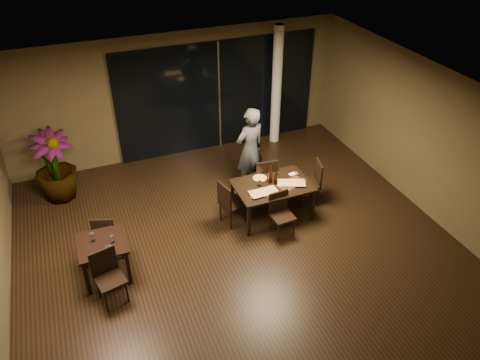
{
  "coord_description": "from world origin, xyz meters",
  "views": [
    {
      "loc": [
        -2.41,
        -6.04,
        6.0
      ],
      "look_at": [
        0.29,
        0.78,
        1.05
      ],
      "focal_mm": 35.0,
      "sensor_mm": 36.0,
      "label": 1
    }
  ],
  "objects_px": {
    "chair_main_right": "(312,180)",
    "side_table": "(102,248)",
    "main_table": "(273,188)",
    "chair_side_far": "(106,233)",
    "potted_plant": "(54,166)",
    "chair_side_near": "(108,273)",
    "bottle_a": "(270,176)",
    "chair_main_left": "(229,202)",
    "bottle_b": "(276,177)",
    "chair_main_near": "(280,211)",
    "chair_main_far": "(265,177)",
    "bottle_c": "(270,173)",
    "diner": "(250,150)"
  },
  "relations": [
    {
      "from": "side_table",
      "to": "chair_main_left",
      "type": "xyz_separation_m",
      "value": [
        2.5,
        0.57,
        -0.09
      ]
    },
    {
      "from": "side_table",
      "to": "diner",
      "type": "distance_m",
      "value": 3.72
    },
    {
      "from": "chair_main_left",
      "to": "bottle_b",
      "type": "bearing_deg",
      "value": -107.6
    },
    {
      "from": "potted_plant",
      "to": "main_table",
      "type": "bearing_deg",
      "value": -29.56
    },
    {
      "from": "chair_main_far",
      "to": "bottle_b",
      "type": "xyz_separation_m",
      "value": [
        -0.01,
        -0.55,
        0.34
      ]
    },
    {
      "from": "chair_main_left",
      "to": "bottle_c",
      "type": "distance_m",
      "value": 0.99
    },
    {
      "from": "side_table",
      "to": "chair_main_far",
      "type": "relative_size",
      "value": 0.79
    },
    {
      "from": "main_table",
      "to": "chair_side_far",
      "type": "height_order",
      "value": "chair_side_far"
    },
    {
      "from": "side_table",
      "to": "bottle_b",
      "type": "xyz_separation_m",
      "value": [
        3.47,
        0.51,
        0.28
      ]
    },
    {
      "from": "diner",
      "to": "bottle_b",
      "type": "height_order",
      "value": "diner"
    },
    {
      "from": "main_table",
      "to": "chair_main_far",
      "type": "xyz_separation_m",
      "value": [
        0.09,
        0.56,
        -0.11
      ]
    },
    {
      "from": "chair_main_near",
      "to": "chair_main_right",
      "type": "distance_m",
      "value": 1.25
    },
    {
      "from": "chair_main_far",
      "to": "diner",
      "type": "xyz_separation_m",
      "value": [
        -0.13,
        0.52,
        0.4
      ]
    },
    {
      "from": "chair_main_right",
      "to": "diner",
      "type": "bearing_deg",
      "value": -118.9
    },
    {
      "from": "chair_main_far",
      "to": "bottle_a",
      "type": "xyz_separation_m",
      "value": [
        -0.11,
        -0.48,
        0.35
      ]
    },
    {
      "from": "potted_plant",
      "to": "bottle_b",
      "type": "height_order",
      "value": "potted_plant"
    },
    {
      "from": "bottle_c",
      "to": "main_table",
      "type": "bearing_deg",
      "value": -94.67
    },
    {
      "from": "chair_side_far",
      "to": "bottle_a",
      "type": "height_order",
      "value": "bottle_a"
    },
    {
      "from": "chair_main_right",
      "to": "chair_side_near",
      "type": "bearing_deg",
      "value": -61.19
    },
    {
      "from": "side_table",
      "to": "chair_side_far",
      "type": "height_order",
      "value": "chair_side_far"
    },
    {
      "from": "bottle_b",
      "to": "diner",
      "type": "bearing_deg",
      "value": 96.23
    },
    {
      "from": "chair_main_far",
      "to": "chair_side_far",
      "type": "xyz_separation_m",
      "value": [
        -3.37,
        -0.5,
        -0.08
      ]
    },
    {
      "from": "bottle_a",
      "to": "bottle_b",
      "type": "distance_m",
      "value": 0.12
    },
    {
      "from": "diner",
      "to": "bottle_a",
      "type": "height_order",
      "value": "diner"
    },
    {
      "from": "main_table",
      "to": "potted_plant",
      "type": "distance_m",
      "value": 4.57
    },
    {
      "from": "main_table",
      "to": "bottle_c",
      "type": "relative_size",
      "value": 4.23
    },
    {
      "from": "chair_main_right",
      "to": "potted_plant",
      "type": "height_order",
      "value": "potted_plant"
    },
    {
      "from": "side_table",
      "to": "diner",
      "type": "relative_size",
      "value": 0.41
    },
    {
      "from": "chair_main_right",
      "to": "main_table",
      "type": "bearing_deg",
      "value": -68.84
    },
    {
      "from": "main_table",
      "to": "chair_main_far",
      "type": "relative_size",
      "value": 1.48
    },
    {
      "from": "diner",
      "to": "chair_side_far",
      "type": "bearing_deg",
      "value": 1.78
    },
    {
      "from": "main_table",
      "to": "diner",
      "type": "bearing_deg",
      "value": 92.27
    },
    {
      "from": "bottle_b",
      "to": "chair_side_far",
      "type": "bearing_deg",
      "value": 179.14
    },
    {
      "from": "chair_main_far",
      "to": "chair_side_near",
      "type": "distance_m",
      "value": 3.83
    },
    {
      "from": "chair_main_near",
      "to": "diner",
      "type": "xyz_separation_m",
      "value": [
        0.03,
        1.62,
        0.47
      ]
    },
    {
      "from": "chair_main_right",
      "to": "bottle_c",
      "type": "xyz_separation_m",
      "value": [
        -0.97,
        0.03,
        0.39
      ]
    },
    {
      "from": "chair_main_left",
      "to": "chair_main_near",
      "type": "bearing_deg",
      "value": -140.9
    },
    {
      "from": "main_table",
      "to": "chair_side_far",
      "type": "xyz_separation_m",
      "value": [
        -3.28,
        0.06,
        -0.19
      ]
    },
    {
      "from": "bottle_c",
      "to": "chair_side_far",
      "type": "bearing_deg",
      "value": -178.55
    },
    {
      "from": "side_table",
      "to": "chair_side_near",
      "type": "relative_size",
      "value": 0.85
    },
    {
      "from": "chair_side_near",
      "to": "bottle_c",
      "type": "distance_m",
      "value": 3.63
    },
    {
      "from": "chair_main_right",
      "to": "chair_side_far",
      "type": "xyz_separation_m",
      "value": [
        -4.26,
        -0.06,
        -0.05
      ]
    },
    {
      "from": "chair_side_far",
      "to": "chair_side_near",
      "type": "distance_m",
      "value": 1.1
    },
    {
      "from": "chair_main_right",
      "to": "side_table",
      "type": "bearing_deg",
      "value": -67.77
    },
    {
      "from": "side_table",
      "to": "bottle_a",
      "type": "distance_m",
      "value": 3.44
    },
    {
      "from": "chair_side_near",
      "to": "bottle_c",
      "type": "relative_size",
      "value": 2.67
    },
    {
      "from": "chair_side_far",
      "to": "potted_plant",
      "type": "distance_m",
      "value": 2.32
    },
    {
      "from": "chair_main_left",
      "to": "chair_side_near",
      "type": "relative_size",
      "value": 1.01
    },
    {
      "from": "main_table",
      "to": "chair_main_left",
      "type": "relative_size",
      "value": 1.58
    },
    {
      "from": "main_table",
      "to": "bottle_a",
      "type": "distance_m",
      "value": 0.26
    }
  ]
}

